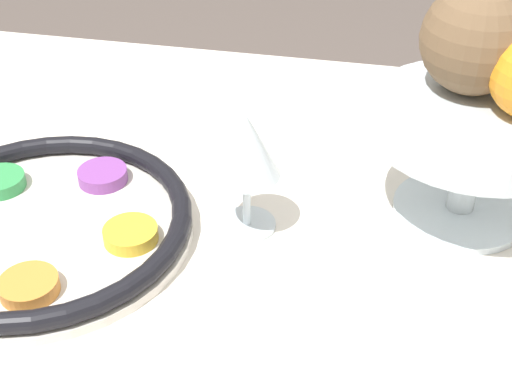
{
  "coord_description": "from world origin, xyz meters",
  "views": [
    {
      "loc": [
        0.04,
        -0.49,
        1.21
      ],
      "look_at": [
        -0.08,
        0.06,
        0.79
      ],
      "focal_mm": 50.0,
      "sensor_mm": 36.0,
      "label": 1
    }
  ],
  "objects_px": {
    "seder_plate": "(43,223)",
    "fruit_stand": "(475,132)",
    "wine_glass": "(246,150)",
    "coconut": "(477,39)"
  },
  "relations": [
    {
      "from": "seder_plate",
      "to": "fruit_stand",
      "type": "height_order",
      "value": "fruit_stand"
    },
    {
      "from": "wine_glass",
      "to": "fruit_stand",
      "type": "xyz_separation_m",
      "value": [
        0.21,
        0.07,
        0.01
      ]
    },
    {
      "from": "seder_plate",
      "to": "wine_glass",
      "type": "height_order",
      "value": "wine_glass"
    },
    {
      "from": "seder_plate",
      "to": "fruit_stand",
      "type": "relative_size",
      "value": 1.42
    },
    {
      "from": "seder_plate",
      "to": "coconut",
      "type": "xyz_separation_m",
      "value": [
        0.39,
        0.15,
        0.16
      ]
    },
    {
      "from": "coconut",
      "to": "seder_plate",
      "type": "bearing_deg",
      "value": -158.77
    },
    {
      "from": "coconut",
      "to": "fruit_stand",
      "type": "bearing_deg",
      "value": -69.88
    },
    {
      "from": "wine_glass",
      "to": "fruit_stand",
      "type": "distance_m",
      "value": 0.22
    },
    {
      "from": "wine_glass",
      "to": "coconut",
      "type": "height_order",
      "value": "coconut"
    },
    {
      "from": "fruit_stand",
      "to": "seder_plate",
      "type": "bearing_deg",
      "value": -163.42
    }
  ]
}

